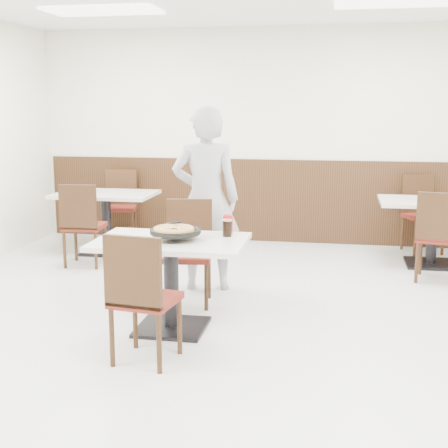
% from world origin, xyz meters
% --- Properties ---
extents(floor, '(7.00, 7.00, 0.00)m').
position_xyz_m(floor, '(0.00, 0.00, 0.00)').
color(floor, beige).
rests_on(floor, ground).
extents(wall_back, '(6.00, 0.04, 2.80)m').
position_xyz_m(wall_back, '(0.00, 3.50, 1.40)').
color(wall_back, beige).
rests_on(wall_back, floor).
extents(wainscot_back, '(5.90, 0.03, 1.10)m').
position_xyz_m(wainscot_back, '(0.00, 3.48, 0.55)').
color(wainscot_back, black).
rests_on(wainscot_back, floor).
extents(fluo_panel_c, '(1.20, 0.60, 0.02)m').
position_xyz_m(fluo_panel_c, '(-1.50, 1.80, 2.78)').
color(fluo_panel_c, white).
rests_on(fluo_panel_c, ceiling).
extents(fluo_panel_d, '(1.20, 0.60, 0.02)m').
position_xyz_m(fluo_panel_d, '(1.50, 1.80, 2.78)').
color(fluo_panel_d, white).
rests_on(fluo_panel_d, ceiling).
extents(main_table, '(1.23, 0.85, 0.75)m').
position_xyz_m(main_table, '(-0.31, -0.01, 0.38)').
color(main_table, beige).
rests_on(main_table, floor).
extents(chair_near, '(0.48, 0.48, 0.95)m').
position_xyz_m(chair_near, '(-0.32, -0.66, 0.47)').
color(chair_near, black).
rests_on(chair_near, floor).
extents(chair_far, '(0.47, 0.47, 0.95)m').
position_xyz_m(chair_far, '(-0.33, 0.65, 0.47)').
color(chair_far, black).
rests_on(chair_far, floor).
extents(trivet, '(0.14, 0.14, 0.04)m').
position_xyz_m(trivet, '(-0.28, 0.04, 0.77)').
color(trivet, black).
rests_on(trivet, main_table).
extents(pizza_pan, '(0.35, 0.35, 0.01)m').
position_xyz_m(pizza_pan, '(-0.27, -0.02, 0.79)').
color(pizza_pan, black).
rests_on(pizza_pan, trivet).
extents(pizza, '(0.35, 0.35, 0.02)m').
position_xyz_m(pizza, '(-0.29, 0.02, 0.81)').
color(pizza, tan).
rests_on(pizza, pizza_pan).
extents(pizza_server, '(0.09, 0.10, 0.00)m').
position_xyz_m(pizza_server, '(-0.30, 0.05, 0.84)').
color(pizza_server, white).
rests_on(pizza_server, pizza).
extents(napkin, '(0.17, 0.17, 0.00)m').
position_xyz_m(napkin, '(-0.75, -0.10, 0.75)').
color(napkin, white).
rests_on(napkin, main_table).
extents(side_plate, '(0.21, 0.21, 0.01)m').
position_xyz_m(side_plate, '(-0.70, -0.15, 0.76)').
color(side_plate, white).
rests_on(side_plate, napkin).
extents(fork, '(0.04, 0.17, 0.00)m').
position_xyz_m(fork, '(-0.71, -0.09, 0.77)').
color(fork, white).
rests_on(fork, side_plate).
extents(cola_glass, '(0.08, 0.08, 0.13)m').
position_xyz_m(cola_glass, '(0.12, 0.18, 0.81)').
color(cola_glass, black).
rests_on(cola_glass, main_table).
extents(red_cup, '(0.08, 0.08, 0.16)m').
position_xyz_m(red_cup, '(0.10, 0.29, 0.83)').
color(red_cup, red).
rests_on(red_cup, main_table).
extents(diner_person, '(0.72, 0.54, 1.80)m').
position_xyz_m(diner_person, '(-0.27, 1.18, 0.90)').
color(diner_person, '#9E9EA2').
rests_on(diner_person, floor).
extents(bg_table_left, '(1.23, 0.84, 0.75)m').
position_xyz_m(bg_table_left, '(-1.81, 2.46, 0.38)').
color(bg_table_left, beige).
rests_on(bg_table_left, floor).
extents(bg_chair_left_near, '(0.45, 0.45, 0.95)m').
position_xyz_m(bg_chair_left_near, '(-1.82, 1.83, 0.47)').
color(bg_chair_left_near, black).
rests_on(bg_chair_left_near, floor).
extents(bg_chair_left_far, '(0.50, 0.50, 0.95)m').
position_xyz_m(bg_chair_left_far, '(-1.86, 3.12, 0.47)').
color(bg_chair_left_far, black).
rests_on(bg_chair_left_far, floor).
extents(bg_table_right, '(1.23, 0.84, 0.75)m').
position_xyz_m(bg_table_right, '(2.07, 2.54, 0.38)').
color(bg_table_right, beige).
rests_on(bg_table_right, floor).
extents(bg_chair_right_near, '(0.50, 0.50, 0.95)m').
position_xyz_m(bg_chair_right_near, '(2.03, 1.88, 0.47)').
color(bg_chair_right_near, black).
rests_on(bg_chair_right_near, floor).
extents(bg_chair_right_far, '(0.54, 0.54, 0.95)m').
position_xyz_m(bg_chair_right_far, '(2.05, 3.18, 0.47)').
color(bg_chair_right_far, black).
rests_on(bg_chair_right_far, floor).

